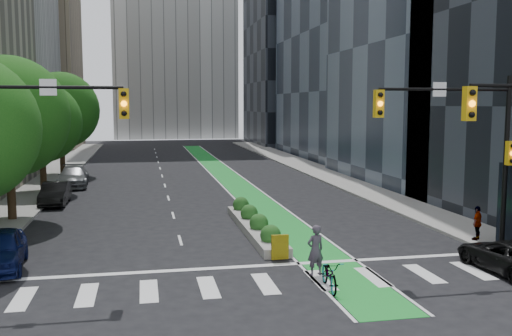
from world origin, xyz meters
name	(u,v)px	position (x,y,z in m)	size (l,w,h in m)	color
ground	(260,275)	(0.00, 0.00, 0.00)	(160.00, 160.00, 0.00)	black
sidewalk_left	(40,186)	(-11.80, 25.00, 0.07)	(3.60, 90.00, 0.15)	gray
sidewalk_right	(338,178)	(11.80, 25.00, 0.07)	(3.60, 90.00, 0.15)	gray
bike_lane_paint	(225,174)	(3.00, 30.00, 0.01)	(2.20, 70.00, 0.01)	#198E2D
building_tan_far	(25,55)	(-20.00, 66.00, 13.00)	(14.00, 16.00, 26.00)	tan
building_dark_end	(297,54)	(20.00, 68.00, 14.00)	(14.00, 18.00, 28.00)	black
tree_mid	(8,117)	(-11.00, 12.00, 5.57)	(6.40, 6.40, 8.78)	black
tree_midfar	(41,123)	(-11.00, 22.00, 4.95)	(5.60, 5.60, 7.76)	black
tree_far	(61,110)	(-11.00, 32.00, 5.69)	(6.60, 6.60, 9.00)	black
signal_left	(3,148)	(-8.70, 0.46, 4.78)	(6.14, 0.51, 7.20)	black
signal_right	(473,141)	(8.67, 0.47, 4.80)	(5.82, 0.51, 7.20)	black
median_planter	(255,224)	(1.20, 7.04, 0.37)	(1.20, 10.26, 1.10)	gray
bicycle	(330,274)	(2.00, -2.00, 0.52)	(0.69, 1.98, 1.04)	gray
cyclist	(315,250)	(2.00, -0.37, 0.94)	(0.68, 0.45, 1.88)	#3F3844
parked_car_left_mid	(55,194)	(-9.50, 16.86, 0.71)	(1.50, 4.29, 1.41)	black
parked_car_left_far	(73,177)	(-9.31, 24.77, 0.77)	(2.15, 5.29, 1.53)	#5A5D60
parked_car_right	(507,255)	(9.22, -1.26, 0.60)	(1.98, 4.29, 1.19)	black
pedestrian_far	(477,223)	(10.58, 2.86, 0.92)	(0.90, 0.38, 1.54)	gray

